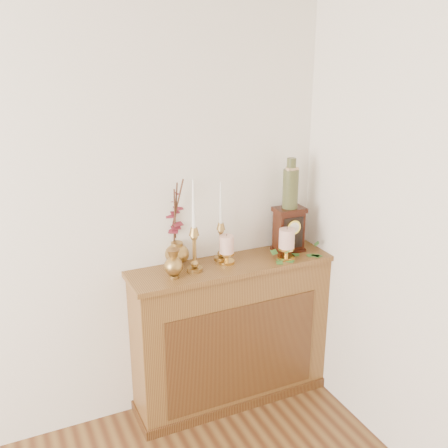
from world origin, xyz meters
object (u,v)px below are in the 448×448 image
mantel_clock (289,230)px  ginger_jar (175,225)px  ceramic_vase (291,186)px  candlestick_center (221,235)px  candlestick_left (194,242)px  bud_vase (173,264)px

mantel_clock → ginger_jar: bearing=173.0°
ceramic_vase → candlestick_center: bearing=175.4°
candlestick_left → ginger_jar: 0.18m
ginger_jar → ceramic_vase: 0.73m
bud_vase → ginger_jar: size_ratio=0.32×
ginger_jar → mantel_clock: (0.69, -0.12, -0.10)m
candlestick_center → ceramic_vase: 0.51m
mantel_clock → bud_vase: bearing=-171.0°
mantel_clock → ceramic_vase: bearing=90.0°
candlestick_left → candlestick_center: bearing=22.5°
candlestick_left → bud_vase: size_ratio=3.16×
bud_vase → ginger_jar: (0.08, 0.20, 0.15)m
candlestick_center → mantel_clock: size_ratio=1.71×
candlestick_center → ginger_jar: ginger_jar is taller
candlestick_left → bud_vase: bearing=-163.7°
bud_vase → mantel_clock: mantel_clock is taller
bud_vase → mantel_clock: (0.78, 0.08, 0.05)m
candlestick_left → bud_vase: 0.17m
candlestick_left → bud_vase: (-0.14, -0.04, -0.09)m
candlestick_left → candlestick_center: 0.22m
ginger_jar → mantel_clock: 0.71m
ginger_jar → ceramic_vase: ceramic_vase is taller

